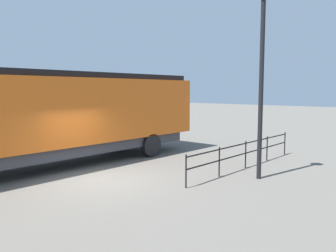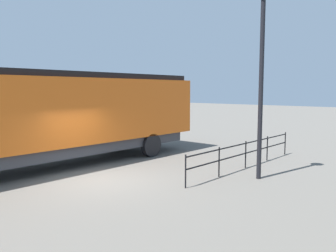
{
  "view_description": "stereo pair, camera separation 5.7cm",
  "coord_description": "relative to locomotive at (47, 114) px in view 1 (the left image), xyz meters",
  "views": [
    {
      "loc": [
        9.6,
        -7.38,
        3.17
      ],
      "look_at": [
        0.08,
        3.46,
        1.66
      ],
      "focal_mm": 37.08,
      "sensor_mm": 36.0,
      "label": 1
    },
    {
      "loc": [
        9.65,
        -7.34,
        3.17
      ],
      "look_at": [
        0.08,
        3.46,
        1.66
      ],
      "focal_mm": 37.08,
      "sensor_mm": 36.0,
      "label": 2
    }
  ],
  "objects": [
    {
      "name": "platform_fence",
      "position": [
        5.99,
        5.32,
        -1.48
      ],
      "size": [
        0.05,
        7.87,
        1.1
      ],
      "color": "black",
      "rests_on": "ground_plane"
    },
    {
      "name": "lamp_post",
      "position": [
        7.19,
        4.1,
        2.49
      ],
      "size": [
        0.51,
        0.51,
        6.78
      ],
      "color": "black",
      "rests_on": "ground_plane"
    },
    {
      "name": "ground_plane",
      "position": [
        3.18,
        0.17,
        -2.2
      ],
      "size": [
        120.0,
        120.0,
        0.0
      ],
      "primitive_type": "plane",
      "color": "#666059"
    },
    {
      "name": "locomotive",
      "position": [
        0.0,
        0.0,
        0.0
      ],
      "size": [
        3.14,
        15.64,
        3.89
      ],
      "color": "orange",
      "rests_on": "ground_plane"
    }
  ]
}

